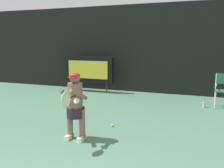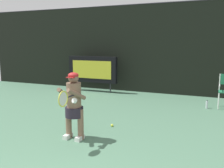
{
  "view_description": "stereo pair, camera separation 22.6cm",
  "coord_description": "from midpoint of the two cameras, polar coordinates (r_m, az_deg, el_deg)",
  "views": [
    {
      "loc": [
        1.59,
        -1.77,
        2.07
      ],
      "look_at": [
        -0.57,
        4.01,
        1.05
      ],
      "focal_mm": 40.07,
      "sensor_mm": 36.0,
      "label": 1
    },
    {
      "loc": [
        1.8,
        -1.69,
        2.07
      ],
      "look_at": [
        -0.57,
        4.01,
        1.05
      ],
      "focal_mm": 40.07,
      "sensor_mm": 36.0,
      "label": 2
    }
  ],
  "objects": [
    {
      "name": "tennis_player",
      "position": [
        5.4,
        -9.57,
        -4.46
      ],
      "size": [
        0.54,
        0.61,
        1.46
      ],
      "color": "white",
      "rests_on": "ground"
    },
    {
      "name": "tennis_racket",
      "position": [
        4.79,
        -11.66,
        -3.4
      ],
      "size": [
        0.03,
        0.6,
        0.31
      ],
      "rotation": [
        0.0,
        0.0,
        0.3
      ],
      "color": "black"
    },
    {
      "name": "scoreboard",
      "position": [
        10.69,
        -5.95,
        3.3
      ],
      "size": [
        2.2,
        0.21,
        1.5
      ],
      "color": "black",
      "rests_on": "ground"
    },
    {
      "name": "tennis_ball_loose",
      "position": [
        6.32,
        -0.96,
        -9.41
      ],
      "size": [
        0.07,
        0.07,
        0.07
      ],
      "color": "#CCDB3D",
      "rests_on": "ground"
    },
    {
      "name": "umpire_chair",
      "position": [
        8.8,
        23.46,
        -0.89
      ],
      "size": [
        0.52,
        0.44,
        1.08
      ],
      "color": "white",
      "rests_on": "ground"
    },
    {
      "name": "water_bottle",
      "position": [
        8.58,
        19.49,
        -4.28
      ],
      "size": [
        0.07,
        0.07,
        0.27
      ],
      "color": "silver",
      "rests_on": "ground"
    },
    {
      "name": "backdrop_screen",
      "position": [
        10.37,
        11.21,
        7.77
      ],
      "size": [
        18.0,
        0.12,
        3.66
      ],
      "color": "black",
      "rests_on": "ground"
    }
  ]
}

